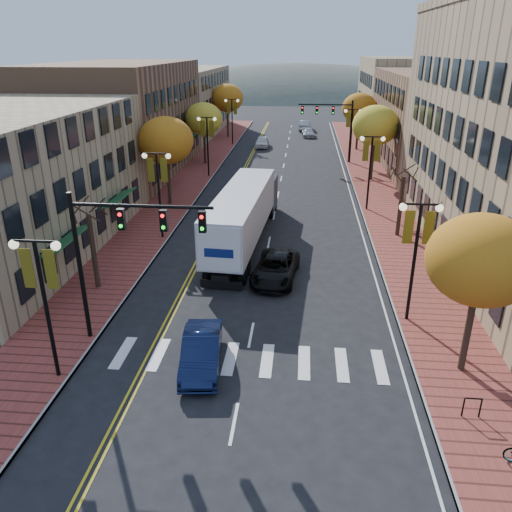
# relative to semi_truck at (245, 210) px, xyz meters

# --- Properties ---
(ground) EXTENTS (200.00, 200.00, 0.00)m
(ground) POSITION_rel_semi_truck_xyz_m (1.63, -15.88, -2.33)
(ground) COLOR black
(ground) RESTS_ON ground
(sidewalk_left) EXTENTS (4.00, 85.00, 0.15)m
(sidewalk_left) POSITION_rel_semi_truck_xyz_m (-7.37, 16.62, -2.25)
(sidewalk_left) COLOR brown
(sidewalk_left) RESTS_ON ground
(sidewalk_right) EXTENTS (4.00, 85.00, 0.15)m
(sidewalk_right) POSITION_rel_semi_truck_xyz_m (10.63, 16.62, -2.25)
(sidewalk_right) COLOR brown
(sidewalk_right) RESTS_ON ground
(building_left_mid) EXTENTS (12.00, 24.00, 11.00)m
(building_left_mid) POSITION_rel_semi_truck_xyz_m (-15.37, 20.12, 3.17)
(building_left_mid) COLOR brown
(building_left_mid) RESTS_ON ground
(building_left_far) EXTENTS (12.00, 26.00, 9.50)m
(building_left_far) POSITION_rel_semi_truck_xyz_m (-15.37, 45.12, 2.42)
(building_left_far) COLOR #9E8966
(building_left_far) RESTS_ON ground
(building_right_mid) EXTENTS (15.00, 24.00, 10.00)m
(building_right_mid) POSITION_rel_semi_truck_xyz_m (20.13, 26.12, 2.67)
(building_right_mid) COLOR brown
(building_right_mid) RESTS_ON ground
(building_right_far) EXTENTS (15.00, 20.00, 11.00)m
(building_right_far) POSITION_rel_semi_truck_xyz_m (20.13, 48.12, 3.17)
(building_right_far) COLOR #9E8966
(building_right_far) RESTS_ON ground
(tree_left_a) EXTENTS (0.28, 0.28, 4.20)m
(tree_left_a) POSITION_rel_semi_truck_xyz_m (-7.37, -7.88, -0.08)
(tree_left_a) COLOR #382619
(tree_left_a) RESTS_ON sidewalk_left
(tree_left_b) EXTENTS (4.48, 4.48, 7.21)m
(tree_left_b) POSITION_rel_semi_truck_xyz_m (-7.37, 8.12, 3.12)
(tree_left_b) COLOR #382619
(tree_left_b) RESTS_ON sidewalk_left
(tree_left_c) EXTENTS (4.16, 4.16, 6.69)m
(tree_left_c) POSITION_rel_semi_truck_xyz_m (-7.37, 24.12, 2.73)
(tree_left_c) COLOR #382619
(tree_left_c) RESTS_ON sidewalk_left
(tree_left_d) EXTENTS (4.61, 4.61, 7.42)m
(tree_left_d) POSITION_rel_semi_truck_xyz_m (-7.37, 42.12, 3.28)
(tree_left_d) COLOR #382619
(tree_left_d) RESTS_ON sidewalk_left
(tree_right_a) EXTENTS (4.16, 4.16, 6.69)m
(tree_right_a) POSITION_rel_semi_truck_xyz_m (10.63, -13.88, 2.73)
(tree_right_a) COLOR #382619
(tree_right_a) RESTS_ON sidewalk_right
(tree_right_b) EXTENTS (0.28, 0.28, 4.20)m
(tree_right_b) POSITION_rel_semi_truck_xyz_m (10.63, 2.12, -0.08)
(tree_right_b) COLOR #382619
(tree_right_b) RESTS_ON sidewalk_right
(tree_right_c) EXTENTS (4.48, 4.48, 7.21)m
(tree_right_c) POSITION_rel_semi_truck_xyz_m (10.63, 18.12, 3.12)
(tree_right_c) COLOR #382619
(tree_right_c) RESTS_ON sidewalk_right
(tree_right_d) EXTENTS (4.35, 4.35, 7.00)m
(tree_right_d) POSITION_rel_semi_truck_xyz_m (10.63, 34.12, 2.96)
(tree_right_d) COLOR #382619
(tree_right_d) RESTS_ON sidewalk_right
(lamp_left_a) EXTENTS (1.96, 0.36, 6.05)m
(lamp_left_a) POSITION_rel_semi_truck_xyz_m (-5.87, -15.88, 1.97)
(lamp_left_a) COLOR black
(lamp_left_a) RESTS_ON ground
(lamp_left_b) EXTENTS (1.96, 0.36, 6.05)m
(lamp_left_b) POSITION_rel_semi_truck_xyz_m (-5.87, 0.12, 1.97)
(lamp_left_b) COLOR black
(lamp_left_b) RESTS_ON ground
(lamp_left_c) EXTENTS (1.96, 0.36, 6.05)m
(lamp_left_c) POSITION_rel_semi_truck_xyz_m (-5.87, 18.12, 1.97)
(lamp_left_c) COLOR black
(lamp_left_c) RESTS_ON ground
(lamp_left_d) EXTENTS (1.96, 0.36, 6.05)m
(lamp_left_d) POSITION_rel_semi_truck_xyz_m (-5.87, 36.12, 1.97)
(lamp_left_d) COLOR black
(lamp_left_d) RESTS_ON ground
(lamp_right_a) EXTENTS (1.96, 0.36, 6.05)m
(lamp_right_a) POSITION_rel_semi_truck_xyz_m (9.13, -9.88, 1.97)
(lamp_right_a) COLOR black
(lamp_right_a) RESTS_ON ground
(lamp_right_b) EXTENTS (1.96, 0.36, 6.05)m
(lamp_right_b) POSITION_rel_semi_truck_xyz_m (9.13, 8.12, 1.97)
(lamp_right_b) COLOR black
(lamp_right_b) RESTS_ON ground
(lamp_right_c) EXTENTS (1.96, 0.36, 6.05)m
(lamp_right_c) POSITION_rel_semi_truck_xyz_m (9.13, 26.12, 1.97)
(lamp_right_c) COLOR black
(lamp_right_c) RESTS_ON ground
(traffic_mast_near) EXTENTS (6.10, 0.35, 7.00)m
(traffic_mast_near) POSITION_rel_semi_truck_xyz_m (-3.85, -12.89, 2.60)
(traffic_mast_near) COLOR black
(traffic_mast_near) RESTS_ON ground
(traffic_mast_far) EXTENTS (6.10, 0.34, 7.00)m
(traffic_mast_far) POSITION_rel_semi_truck_xyz_m (7.10, 26.11, 2.60)
(traffic_mast_far) COLOR black
(traffic_mast_far) RESTS_ON ground
(semi_truck) EXTENTS (3.58, 16.05, 3.98)m
(semi_truck) POSITION_rel_semi_truck_xyz_m (0.00, 0.00, 0.00)
(semi_truck) COLOR black
(semi_truck) RESTS_ON ground
(navy_sedan) EXTENTS (2.03, 4.57, 1.46)m
(navy_sedan) POSITION_rel_semi_truck_xyz_m (-0.20, -14.52, -1.60)
(navy_sedan) COLOR #0C1533
(navy_sedan) RESTS_ON ground
(black_suv) EXTENTS (2.86, 5.27, 1.40)m
(black_suv) POSITION_rel_semi_truck_xyz_m (2.41, -5.71, -1.62)
(black_suv) COLOR black
(black_suv) RESTS_ON ground
(car_far_white) EXTENTS (1.74, 4.28, 1.45)m
(car_far_white) POSITION_rel_semi_truck_xyz_m (-1.72, 34.97, -1.60)
(car_far_white) COLOR white
(car_far_white) RESTS_ON ground
(car_far_silver) EXTENTS (2.01, 4.30, 1.21)m
(car_far_silver) POSITION_rel_semi_truck_xyz_m (4.42, 43.95, -1.72)
(car_far_silver) COLOR #A9A9B0
(car_far_silver) RESTS_ON ground
(car_far_oncoming) EXTENTS (1.91, 4.91, 1.59)m
(car_far_oncoming) POSITION_rel_semi_truck_xyz_m (3.90, 50.08, -1.53)
(car_far_oncoming) COLOR #9E9EA5
(car_far_oncoming) RESTS_ON ground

